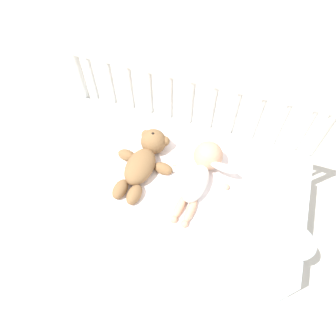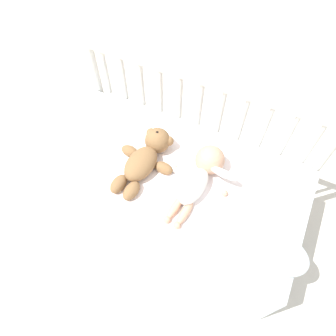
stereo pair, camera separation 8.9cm
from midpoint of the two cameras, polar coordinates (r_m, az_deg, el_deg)
ground_plane at (r=1.76m, az=1.62°, el=-9.09°), size 12.00×12.00×0.00m
crib_mattress at (r=1.55m, az=1.82°, el=-5.63°), size 1.23×0.62×0.45m
crib_rail at (r=1.49m, az=7.77°, el=10.50°), size 1.23×0.04×0.75m
blanket at (r=1.33m, az=2.02°, el=-2.51°), size 0.75×0.51×0.01m
teddy_bear at (r=1.35m, az=-2.34°, el=2.03°), size 0.27×0.38×0.12m
baby at (r=1.30m, az=8.25°, el=-1.34°), size 0.30×0.41×0.13m
small_pillow at (r=1.26m, az=22.23°, el=-14.83°), size 0.23×0.16×0.06m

